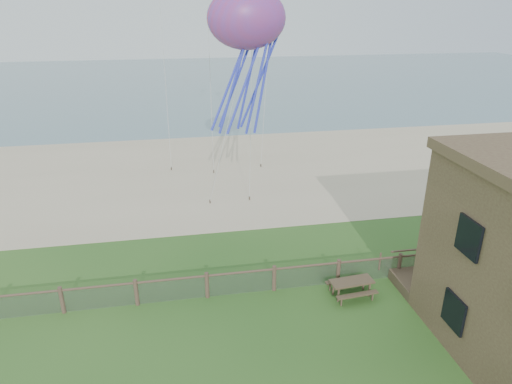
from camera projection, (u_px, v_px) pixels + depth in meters
sand_beach at (229, 171)px, 35.12m from camera, size 72.00×20.00×0.02m
ocean at (196, 81)px, 75.08m from camera, size 160.00×68.00×0.02m
chainlink_fence at (274, 280)px, 20.38m from camera, size 36.20×0.20×1.25m
picnic_table at (351, 288)px, 20.07m from camera, size 2.01×1.59×0.80m
octopus_kite at (247, 59)px, 23.53m from camera, size 4.24×3.39×7.76m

